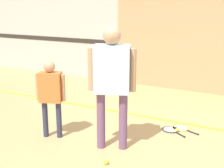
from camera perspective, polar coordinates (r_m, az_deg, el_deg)
ground_plane at (r=4.60m, az=2.07°, el=-11.74°), size 16.00×16.00×0.00m
wall_back at (r=7.50m, az=14.43°, el=10.77°), size 16.00×0.07×3.20m
wall_panel at (r=7.57m, az=11.77°, el=7.48°), size 3.10×0.05×2.28m
floor_stripe at (r=5.76m, az=8.08°, el=-6.27°), size 14.40×0.10×0.01m
person_instructor at (r=4.27m, az=0.00°, el=1.55°), size 0.62×0.43×1.74m
person_student_left at (r=4.81m, az=-11.15°, el=-1.28°), size 0.43×0.29×1.21m
racket_spare_on_floor at (r=5.29m, az=10.82°, el=-8.25°), size 0.49×0.39×0.03m
racket_second_spare at (r=5.39m, az=12.53°, el=-7.91°), size 0.53×0.38×0.03m
tennis_ball_near_instructor at (r=4.18m, az=-1.03°, el=-14.09°), size 0.07×0.07×0.07m
tennis_ball_by_spare_racket at (r=5.25m, az=11.82°, el=-8.22°), size 0.07×0.07×0.07m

